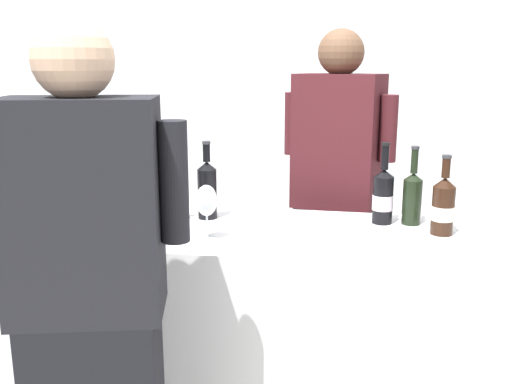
# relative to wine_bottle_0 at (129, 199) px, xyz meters

# --- Properties ---
(wall_back) EXTENTS (8.00, 0.10, 2.80)m
(wall_back) POSITION_rel_wine_bottle_0_xyz_m (0.48, 2.66, 0.34)
(wall_back) COLOR silver
(wall_back) RESTS_ON ground_plane
(counter) EXTENTS (2.24, 0.66, 0.95)m
(counter) POSITION_rel_wine_bottle_0_xyz_m (0.48, 0.06, -0.59)
(counter) COLOR white
(counter) RESTS_ON ground_plane
(wine_bottle_0) EXTENTS (0.07, 0.07, 0.31)m
(wine_bottle_0) POSITION_rel_wine_bottle_0_xyz_m (0.00, 0.00, 0.00)
(wine_bottle_0) COLOR black
(wine_bottle_0) RESTS_ON counter
(wine_bottle_1) EXTENTS (0.09, 0.09, 0.30)m
(wine_bottle_1) POSITION_rel_wine_bottle_0_xyz_m (1.20, 0.13, -0.00)
(wine_bottle_1) COLOR black
(wine_bottle_1) RESTS_ON counter
(wine_bottle_2) EXTENTS (0.08, 0.08, 0.32)m
(wine_bottle_2) POSITION_rel_wine_bottle_0_xyz_m (0.26, 0.19, 0.01)
(wine_bottle_2) COLOR black
(wine_bottle_2) RESTS_ON counter
(wine_bottle_3) EXTENTS (0.07, 0.07, 0.35)m
(wine_bottle_3) POSITION_rel_wine_bottle_0_xyz_m (0.12, 0.09, 0.02)
(wine_bottle_3) COLOR black
(wine_bottle_3) RESTS_ON counter
(wine_bottle_4) EXTENTS (0.08, 0.08, 0.33)m
(wine_bottle_4) POSITION_rel_wine_bottle_0_xyz_m (0.98, 0.24, -0.00)
(wine_bottle_4) COLOR black
(wine_bottle_4) RESTS_ON counter
(wine_bottle_5) EXTENTS (0.09, 0.09, 0.33)m
(wine_bottle_5) POSITION_rel_wine_bottle_0_xyz_m (-0.10, 0.12, -0.00)
(wine_bottle_5) COLOR black
(wine_bottle_5) RESTS_ON counter
(wine_bottle_6) EXTENTS (0.07, 0.07, 0.34)m
(wine_bottle_6) POSITION_rel_wine_bottle_0_xyz_m (-0.09, 0.22, 0.00)
(wine_bottle_6) COLOR black
(wine_bottle_6) RESTS_ON counter
(wine_bottle_7) EXTENTS (0.08, 0.08, 0.32)m
(wine_bottle_7) POSITION_rel_wine_bottle_0_xyz_m (1.09, 0.25, 0.00)
(wine_bottle_7) COLOR black
(wine_bottle_7) RESTS_ON counter
(wine_glass) EXTENTS (0.08, 0.08, 0.20)m
(wine_glass) POSITION_rel_wine_bottle_0_xyz_m (0.34, -0.09, 0.03)
(wine_glass) COLOR silver
(wine_glass) RESTS_ON counter
(person_server) EXTENTS (0.54, 0.35, 1.74)m
(person_server) POSITION_rel_wine_bottle_0_xyz_m (0.78, 0.69, -0.21)
(person_server) COLOR black
(person_server) RESTS_ON ground_plane
(person_guest) EXTENTS (0.56, 0.34, 1.70)m
(person_guest) POSITION_rel_wine_bottle_0_xyz_m (0.14, -0.63, -0.23)
(person_guest) COLOR black
(person_guest) RESTS_ON ground_plane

